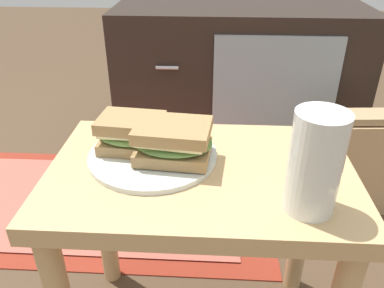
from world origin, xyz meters
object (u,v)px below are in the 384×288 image
object	(u,v)px
tv_cabinet	(238,78)
paper_bag	(359,162)
beer_glass	(315,164)
sandwich_back	(173,141)
sandwich_front	(132,133)
plate	(153,155)

from	to	relation	value
tv_cabinet	paper_bag	distance (m)	0.60
beer_glass	sandwich_back	bearing A→B (deg)	151.85
tv_cabinet	beer_glass	distance (m)	1.08
sandwich_front	paper_bag	world-z (taller)	sandwich_front
plate	tv_cabinet	bearing A→B (deg)	76.96
plate	paper_bag	size ratio (longest dim) A/B	0.70
plate	beer_glass	world-z (taller)	beer_glass
sandwich_front	sandwich_back	bearing A→B (deg)	-20.37
sandwich_back	paper_bag	xyz separation A→B (m)	(0.55, 0.49, -0.33)
tv_cabinet	beer_glass	bearing A→B (deg)	-87.17
tv_cabinet	sandwich_back	xyz separation A→B (m)	(-0.17, -0.93, 0.22)
tv_cabinet	sandwich_back	world-z (taller)	tv_cabinet
plate	paper_bag	xyz separation A→B (m)	(0.59, 0.48, -0.29)
beer_glass	paper_bag	xyz separation A→B (m)	(0.33, 0.61, -0.37)
tv_cabinet	sandwich_front	size ratio (longest dim) A/B	7.01
beer_glass	paper_bag	size ratio (longest dim) A/B	0.47
plate	sandwich_back	bearing A→B (deg)	-20.37
sandwich_back	paper_bag	world-z (taller)	sandwich_back
sandwich_back	beer_glass	world-z (taller)	beer_glass
tv_cabinet	sandwich_front	world-z (taller)	tv_cabinet
sandwich_front	paper_bag	size ratio (longest dim) A/B	0.39
sandwich_front	beer_glass	bearing A→B (deg)	-26.16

